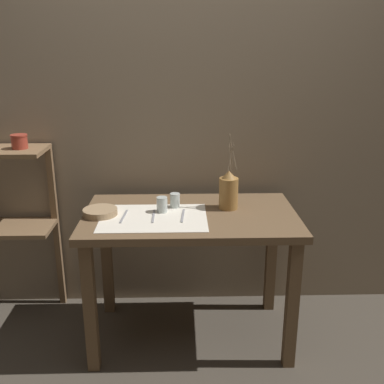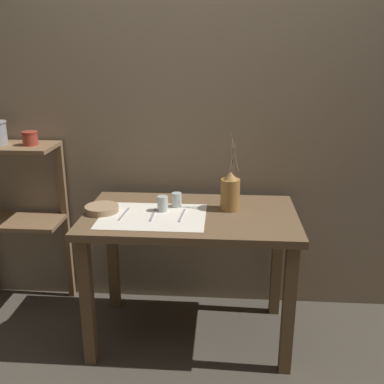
{
  "view_description": "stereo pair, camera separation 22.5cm",
  "coord_description": "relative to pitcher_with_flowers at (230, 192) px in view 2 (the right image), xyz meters",
  "views": [
    {
      "loc": [
        -0.05,
        -2.25,
        1.61
      ],
      "look_at": [
        0.01,
        0.0,
        0.88
      ],
      "focal_mm": 42.0,
      "sensor_mm": 36.0,
      "label": 1
    },
    {
      "loc": [
        0.17,
        -2.25,
        1.61
      ],
      "look_at": [
        0.01,
        0.0,
        0.88
      ],
      "focal_mm": 42.0,
      "sensor_mm": 36.0,
      "label": 2
    }
  ],
  "objects": [
    {
      "name": "metal_pot_small",
      "position": [
        -1.16,
        0.17,
        0.25
      ],
      "size": [
        0.09,
        0.09,
        0.08
      ],
      "color": "#9E3828",
      "rests_on": "wooden_shelf_unit"
    },
    {
      "name": "ground_plane",
      "position": [
        -0.21,
        -0.07,
        -0.86
      ],
      "size": [
        12.0,
        12.0,
        0.0
      ],
      "primitive_type": "plane",
      "color": "#473F35"
    },
    {
      "name": "glass_tumbler_near",
      "position": [
        -0.36,
        -0.06,
        -0.06
      ],
      "size": [
        0.06,
        0.06,
        0.08
      ],
      "color": "#B7C1BC",
      "rests_on": "wooden_table"
    },
    {
      "name": "wooden_table",
      "position": [
        -0.21,
        -0.07,
        -0.22
      ],
      "size": [
        1.14,
        0.67,
        0.76
      ],
      "color": "brown",
      "rests_on": "ground_plane"
    },
    {
      "name": "wooden_bowl",
      "position": [
        -0.69,
        -0.09,
        -0.08
      ],
      "size": [
        0.18,
        0.18,
        0.04
      ],
      "color": "#9E7F5B",
      "rests_on": "wooden_table"
    },
    {
      "name": "knife_center",
      "position": [
        -0.56,
        -0.12,
        -0.1
      ],
      "size": [
        0.03,
        0.19,
        0.0
      ],
      "color": "#939399",
      "rests_on": "wooden_table"
    },
    {
      "name": "stone_wall_back",
      "position": [
        -0.21,
        0.37,
        0.34
      ],
      "size": [
        7.0,
        0.06,
        2.4
      ],
      "color": "gray",
      "rests_on": "ground_plane"
    },
    {
      "name": "fork_inner",
      "position": [
        -0.25,
        -0.12,
        -0.1
      ],
      "size": [
        0.02,
        0.19,
        0.0
      ],
      "color": "#939399",
      "rests_on": "wooden_table"
    },
    {
      "name": "glass_tumbler_far",
      "position": [
        -0.29,
        0.02,
        -0.06
      ],
      "size": [
        0.05,
        0.05,
        0.08
      ],
      "color": "#B7C1BC",
      "rests_on": "wooden_table"
    },
    {
      "name": "fork_outer",
      "position": [
        -0.41,
        -0.12,
        -0.1
      ],
      "size": [
        0.01,
        0.19,
        0.0
      ],
      "color": "#939399",
      "rests_on": "wooden_table"
    },
    {
      "name": "linen_cloth",
      "position": [
        -0.4,
        -0.14,
        -0.1
      ],
      "size": [
        0.55,
        0.41,
        0.0
      ],
      "color": "silver",
      "rests_on": "wooden_table"
    },
    {
      "name": "pitcher_with_flowers",
      "position": [
        0.0,
        0.0,
        0.0
      ],
      "size": [
        0.1,
        0.1,
        0.42
      ],
      "color": "olive",
      "rests_on": "wooden_table"
    },
    {
      "name": "wooden_shelf_unit",
      "position": [
        -1.31,
        0.21,
        -0.12
      ],
      "size": [
        0.56,
        0.3,
        1.07
      ],
      "color": "brown",
      "rests_on": "ground_plane"
    }
  ]
}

